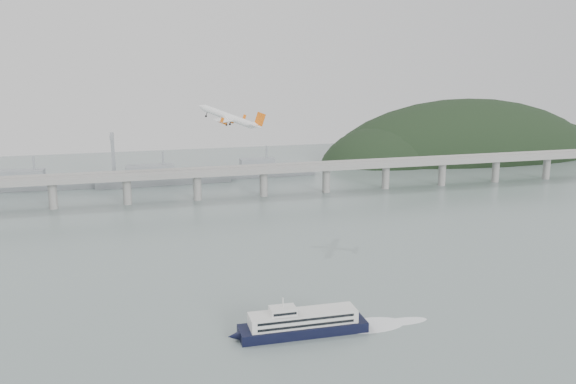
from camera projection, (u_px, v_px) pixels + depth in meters
name	position (u px, v px, depth m)	size (l,w,h in m)	color
ground	(320.00, 298.00, 269.15)	(900.00, 900.00, 0.00)	slate
bridge	(236.00, 175.00, 453.24)	(800.00, 22.00, 23.90)	gray
headland	(476.00, 172.00, 658.30)	(365.00, 155.00, 156.00)	black
distant_fleet	(27.00, 183.00, 477.81)	(453.00, 60.90, 40.00)	gray
ferry	(303.00, 323.00, 234.22)	(81.74, 14.63, 15.43)	black
airliner	(230.00, 118.00, 336.97)	(36.01, 34.52, 15.26)	white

